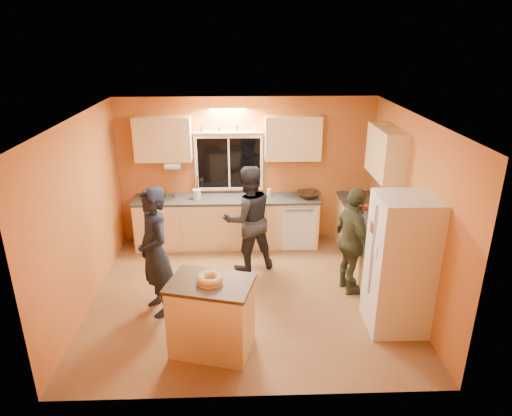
{
  "coord_description": "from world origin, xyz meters",
  "views": [
    {
      "loc": [
        -0.1,
        -5.79,
        3.64
      ],
      "look_at": [
        0.12,
        0.4,
        1.21
      ],
      "focal_mm": 32.0,
      "sensor_mm": 36.0,
      "label": 1
    }
  ],
  "objects_px": {
    "refrigerator": "(400,264)",
    "person_left": "(155,252)",
    "person_center": "(248,219)",
    "person_right": "(353,242)",
    "island": "(212,316)"
  },
  "relations": [
    {
      "from": "island",
      "to": "person_right",
      "type": "distance_m",
      "value": 2.37
    },
    {
      "from": "island",
      "to": "person_center",
      "type": "xyz_separation_m",
      "value": [
        0.48,
        2.04,
        0.39
      ]
    },
    {
      "from": "island",
      "to": "person_left",
      "type": "bearing_deg",
      "value": 147.24
    },
    {
      "from": "person_center",
      "to": "refrigerator",
      "type": "bearing_deg",
      "value": 119.97
    },
    {
      "from": "person_left",
      "to": "person_center",
      "type": "relative_size",
      "value": 1.04
    },
    {
      "from": "person_left",
      "to": "person_right",
      "type": "xyz_separation_m",
      "value": [
        2.75,
        0.42,
        -0.09
      ]
    },
    {
      "from": "refrigerator",
      "to": "island",
      "type": "relative_size",
      "value": 1.64
    },
    {
      "from": "person_right",
      "to": "person_left",
      "type": "bearing_deg",
      "value": 87.31
    },
    {
      "from": "refrigerator",
      "to": "person_left",
      "type": "bearing_deg",
      "value": 171.83
    },
    {
      "from": "refrigerator",
      "to": "person_left",
      "type": "xyz_separation_m",
      "value": [
        -3.14,
        0.45,
        -0.0
      ]
    },
    {
      "from": "island",
      "to": "person_right",
      "type": "relative_size",
      "value": 0.68
    },
    {
      "from": "person_left",
      "to": "person_center",
      "type": "bearing_deg",
      "value": 103.74
    },
    {
      "from": "refrigerator",
      "to": "island",
      "type": "height_order",
      "value": "refrigerator"
    },
    {
      "from": "refrigerator",
      "to": "person_center",
      "type": "bearing_deg",
      "value": 138.95
    },
    {
      "from": "island",
      "to": "person_left",
      "type": "distance_m",
      "value": 1.23
    }
  ]
}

